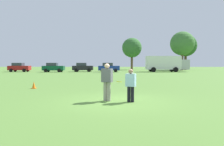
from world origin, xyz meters
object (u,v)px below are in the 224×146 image
frisbee (119,82)px  parked_car_center (83,67)px  parked_car_near_left (19,67)px  parked_car_mid_right (109,67)px  player_thrower (107,80)px  player_defender (131,84)px  traffic_cone (34,85)px  parked_car_mid_left (53,67)px  box_truck (166,63)px

frisbee → parked_car_center: size_ratio=0.06×
parked_car_near_left → parked_car_mid_right: bearing=-2.2°
player_thrower → frisbee: 0.57m
player_defender → frisbee: (-0.51, 0.32, 0.05)m
parked_car_near_left → player_defender: bearing=-59.0°
player_defender → traffic_cone: player_defender is taller
frisbee → traffic_cone: (-5.78, 4.72, -0.65)m
player_thrower → parked_car_center: size_ratio=0.40×
player_defender → parked_car_mid_left: parked_car_mid_left is taller
frisbee → traffic_cone: frisbee is taller
parked_car_mid_left → parked_car_mid_right: size_ratio=1.00×
player_thrower → parked_car_near_left: parked_car_near_left is taller
frisbee → box_truck: (10.02, 34.22, 0.87)m
box_truck → parked_car_mid_left: bearing=-176.2°
parked_car_mid_right → box_truck: (11.66, 1.32, 0.83)m
player_defender → parked_car_mid_right: (-2.14, 33.23, 0.10)m
player_defender → parked_car_mid_right: 33.30m
player_thrower → player_defender: bearing=-13.2°
traffic_cone → box_truck: 33.50m
player_thrower → box_truck: bearing=72.9°
traffic_cone → parked_car_mid_right: size_ratio=0.11×
player_defender → parked_car_center: (-7.54, 34.65, 0.10)m
player_thrower → traffic_cone: player_thrower is taller
player_defender → frisbee: bearing=147.3°
parked_car_center → box_truck: 17.08m
parked_car_mid_left → box_truck: (22.66, 1.51, 0.83)m
parked_car_mid_left → parked_car_mid_right: same height
frisbee → parked_car_near_left: (-19.89, 33.62, 0.05)m
frisbee → parked_car_mid_left: parked_car_mid_left is taller
parked_car_center → player_thrower: bearing=-79.3°
parked_car_mid_left → parked_car_center: size_ratio=1.00×
traffic_cone → player_defender: bearing=-38.7°
frisbee → player_defender: bearing=-32.7°
player_thrower → box_truck: size_ratio=0.20×
parked_car_near_left → box_truck: box_truck is taller
traffic_cone → player_thrower: bearing=-42.6°
player_thrower → parked_car_mid_right: 33.00m
parked_car_near_left → parked_car_mid_left: 7.31m
player_thrower → traffic_cone: (-5.22, 4.80, -0.74)m
player_thrower → box_truck: 35.90m
traffic_cone → parked_car_near_left: 32.17m
player_defender → traffic_cone: (-6.29, 5.05, -0.60)m
parked_car_mid_right → box_truck: 11.76m
parked_car_near_left → parked_car_center: size_ratio=1.00×
player_defender → frisbee: player_defender is taller
traffic_cone → parked_car_mid_left: 28.83m
traffic_cone → parked_car_center: size_ratio=0.11×
frisbee → parked_car_mid_left: bearing=111.1°
parked_car_mid_right → box_truck: bearing=6.5°
parked_car_mid_right → parked_car_mid_left: bearing=-179.0°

